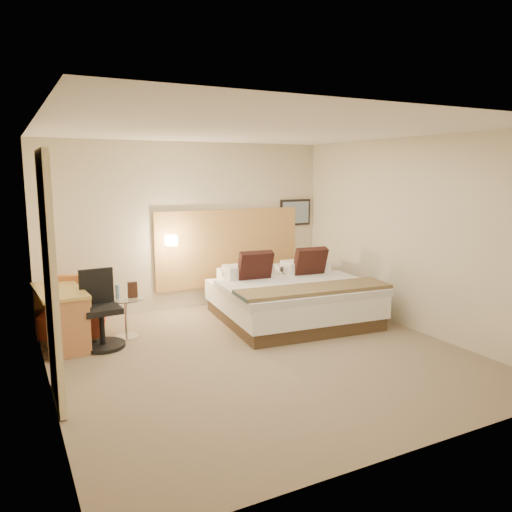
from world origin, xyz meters
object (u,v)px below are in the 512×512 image
desk (62,301)px  bed (291,298)px  lounge_chair (74,314)px  side_table (126,316)px  desk_chair (101,316)px

desk → bed: bearing=-6.9°
lounge_chair → side_table: lounge_chair is taller
desk → desk_chair: size_ratio=1.24×
lounge_chair → side_table: 0.71m
bed → desk: size_ratio=1.89×
side_table → desk_chair: 0.44m
desk_chair → lounge_chair: bearing=114.8°
bed → desk: (-3.21, 0.39, 0.24)m
lounge_chair → desk_chair: desk_chair is taller
bed → lounge_chair: 3.11m
lounge_chair → desk_chair: 0.63m
desk → desk_chair: bearing=-35.4°
bed → lounge_chair: bearing=168.0°
bed → desk_chair: (-2.78, 0.09, 0.06)m
bed → side_table: bearing=172.7°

